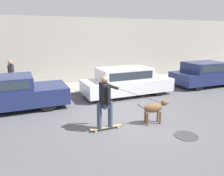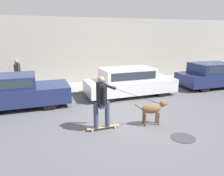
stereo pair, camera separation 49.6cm
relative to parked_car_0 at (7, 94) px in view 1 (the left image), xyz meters
The scene contains 10 objects.
ground_plane 4.74m from the parked_car_0, 37.43° to the right, with size 36.00×36.00×0.00m, color #545459.
back_wall 5.38m from the parked_car_0, 44.45° to the left, with size 32.00×0.30×3.85m.
sidewalk_curb 4.42m from the parked_car_0, 31.63° to the left, with size 30.00×2.38×0.10m.
parked_car_0 is the anchor object (origin of this frame).
parked_car_1 5.25m from the parked_car_0, ahead, with size 4.33×1.67×1.35m.
parked_car_2 10.34m from the parked_car_0, ahead, with size 3.96×1.90×1.36m.
dog 5.68m from the parked_car_0, 37.57° to the right, with size 1.11×0.40×0.80m.
skateboarder 4.34m from the parked_car_0, 49.16° to the right, with size 2.51×0.62×1.71m.
pedestrian_with_bag 2.79m from the parked_car_0, 86.65° to the left, with size 0.28×0.64×1.55m.
manhole_cover 6.74m from the parked_car_0, 43.59° to the right, with size 0.70×0.70×0.01m.
Camera 1 is at (-3.25, -6.31, 2.95)m, focal length 35.00 mm.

